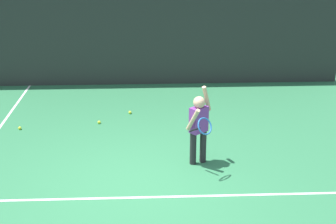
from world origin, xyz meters
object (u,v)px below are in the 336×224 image
(tennis_ball_4, at_px, (99,122))
(tennis_ball_1, at_px, (130,112))
(tennis_player, at_px, (199,124))
(tennis_ball_3, at_px, (20,128))

(tennis_ball_4, bearing_deg, tennis_ball_1, 40.58)
(tennis_player, distance_m, tennis_ball_3, 3.84)
(tennis_player, relative_size, tennis_ball_1, 20.46)
(tennis_ball_1, distance_m, tennis_ball_3, 2.31)
(tennis_ball_1, bearing_deg, tennis_ball_3, -160.55)
(tennis_ball_4, bearing_deg, tennis_ball_3, -171.30)
(tennis_ball_1, bearing_deg, tennis_ball_4, -139.42)
(tennis_ball_3, bearing_deg, tennis_ball_4, 8.70)
(tennis_ball_3, height_order, tennis_ball_4, same)
(tennis_ball_1, xyz_separation_m, tennis_ball_3, (-2.18, -0.77, 0.00))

